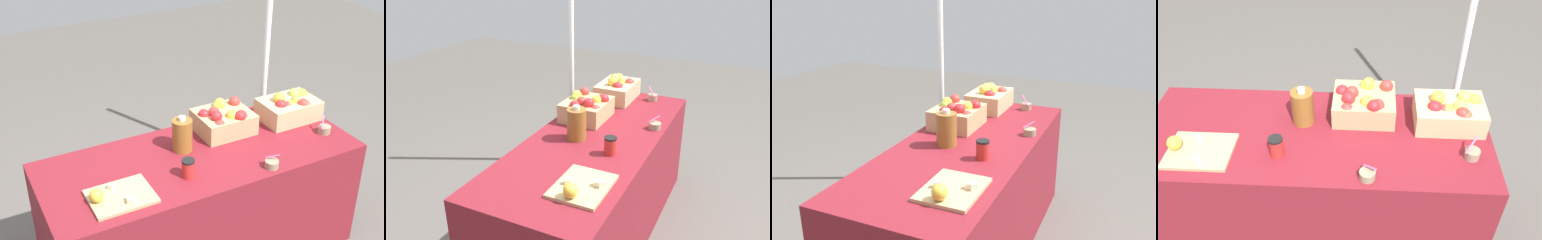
# 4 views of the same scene
# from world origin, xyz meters

# --- Properties ---
(ground_plane) EXTENTS (10.00, 10.00, 0.00)m
(ground_plane) POSITION_xyz_m (0.00, 0.00, 0.00)
(ground_plane) COLOR #56514C
(table) EXTENTS (1.90, 0.76, 0.74)m
(table) POSITION_xyz_m (0.00, 0.00, 0.37)
(table) COLOR maroon
(table) RESTS_ON ground_plane
(apple_crate_left) EXTENTS (0.37, 0.26, 0.20)m
(apple_crate_left) POSITION_xyz_m (0.73, 0.12, 0.82)
(apple_crate_left) COLOR tan
(apple_crate_left) RESTS_ON table
(apple_crate_middle) EXTENTS (0.34, 0.29, 0.19)m
(apple_crate_middle) POSITION_xyz_m (0.26, 0.18, 0.82)
(apple_crate_middle) COLOR tan
(apple_crate_middle) RESTS_ON table
(cutting_board_front) EXTENTS (0.33, 0.27, 0.09)m
(cutting_board_front) POSITION_xyz_m (-0.59, -0.18, 0.76)
(cutting_board_front) COLOR tan
(cutting_board_front) RESTS_ON table
(sample_bowl_near) EXTENTS (0.08, 0.08, 0.09)m
(sample_bowl_near) POSITION_xyz_m (0.29, -0.31, 0.76)
(sample_bowl_near) COLOR gray
(sample_bowl_near) RESTS_ON table
(sample_bowl_mid) EXTENTS (0.08, 0.08, 0.11)m
(sample_bowl_mid) POSITION_xyz_m (0.82, -0.14, 0.77)
(sample_bowl_mid) COLOR gray
(sample_bowl_mid) RESTS_ON table
(cider_jug) EXTENTS (0.12, 0.12, 0.22)m
(cider_jug) POSITION_xyz_m (-0.07, 0.10, 0.84)
(cider_jug) COLOR brown
(cider_jug) RESTS_ON table
(coffee_cup) EXTENTS (0.07, 0.07, 0.11)m
(coffee_cup) POSITION_xyz_m (-0.17, -0.17, 0.79)
(coffee_cup) COLOR red
(coffee_cup) RESTS_ON table
(tent_pole) EXTENTS (0.04, 0.04, 2.16)m
(tent_pole) POSITION_xyz_m (0.87, 0.60, 1.08)
(tent_pole) COLOR white
(tent_pole) RESTS_ON ground_plane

